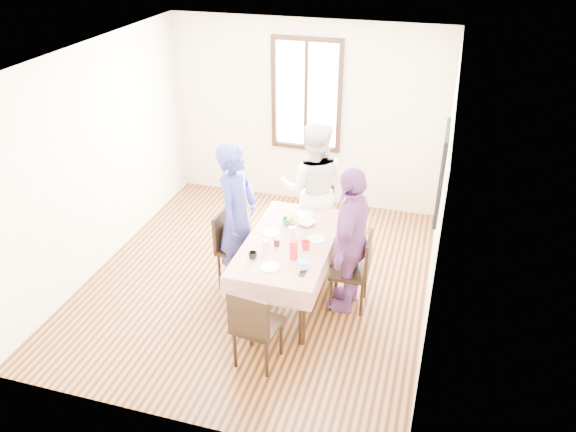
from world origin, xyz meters
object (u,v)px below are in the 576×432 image
object	(u,v)px
chair_near	(258,325)
person_right	(350,240)
chair_left	(237,248)
dining_table	(289,270)
person_far	(313,189)
person_left	(237,216)
chair_right	(350,271)
chair_far	(313,218)

from	to	relation	value
chair_near	person_right	size ratio (longest dim) A/B	0.53
chair_left	person_right	size ratio (longest dim) A/B	0.53
dining_table	chair_near	world-z (taller)	chair_near
dining_table	chair_near	xyz separation A→B (m)	(0.00, -1.10, 0.08)
chair_left	person_far	world-z (taller)	person_far
chair_left	person_left	bearing A→B (deg)	92.26
chair_right	chair_near	distance (m)	1.34
chair_left	chair_right	xyz separation A→B (m)	(1.37, -0.10, 0.00)
chair_left	person_right	distance (m)	1.41
chair_near	person_right	distance (m)	1.39
person_right	chair_right	bearing A→B (deg)	95.73
chair_far	chair_near	bearing A→B (deg)	95.97
dining_table	person_far	size ratio (longest dim) A/B	0.90
chair_right	person_left	distance (m)	1.42
chair_far	person_left	xyz separation A→B (m)	(-0.67, -0.95, 0.43)
dining_table	person_left	xyz separation A→B (m)	(-0.67, 0.15, 0.51)
chair_right	dining_table	bearing A→B (deg)	91.98
chair_far	person_far	world-z (taller)	person_far
person_far	chair_left	bearing A→B (deg)	44.90
chair_near	person_far	size ratio (longest dim) A/B	0.51
chair_near	chair_left	bearing A→B (deg)	125.80
chair_right	person_right	size ratio (longest dim) A/B	0.53
person_left	person_right	bearing A→B (deg)	-89.56
chair_left	person_far	bearing A→B (deg)	145.93
person_right	person_left	bearing A→B (deg)	-88.57
dining_table	chair_left	size ratio (longest dim) A/B	1.76
chair_near	person_left	distance (m)	1.48
chair_far	chair_right	bearing A→B (deg)	129.06
dining_table	person_far	xyz separation A→B (m)	(0.00, 1.08, 0.51)
person_far	chair_near	bearing A→B (deg)	81.23
chair_far	chair_near	distance (m)	2.20
dining_table	chair_right	distance (m)	0.69
dining_table	chair_left	xyz separation A→B (m)	(-0.68, 0.15, 0.08)
chair_left	chair_right	bearing A→B (deg)	88.08
dining_table	chair_left	world-z (taller)	chair_left
dining_table	person_far	bearing A→B (deg)	90.00
person_far	person_right	distance (m)	1.23
person_left	person_right	xyz separation A→B (m)	(1.33, -0.10, -0.03)
dining_table	person_right	world-z (taller)	person_right
dining_table	chair_far	world-z (taller)	chair_far
person_far	person_right	bearing A→B (deg)	114.11
person_far	person_right	world-z (taller)	person_far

